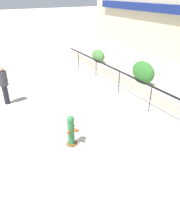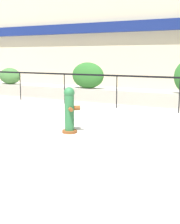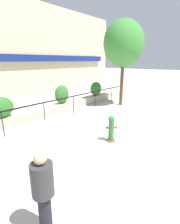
{
  "view_description": "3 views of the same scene",
  "coord_description": "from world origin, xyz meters",
  "px_view_note": "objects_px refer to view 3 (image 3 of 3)",
  "views": [
    {
      "loc": [
        5.76,
        -1.26,
        4.47
      ],
      "look_at": [
        0.17,
        1.95,
        0.86
      ],
      "focal_mm": 35.0,
      "sensor_mm": 36.0,
      "label": 1
    },
    {
      "loc": [
        4.23,
        -5.01,
        1.8
      ],
      "look_at": [
        0.75,
        1.52,
        0.46
      ],
      "focal_mm": 50.0,
      "sensor_mm": 36.0,
      "label": 2
    },
    {
      "loc": [
        -5.18,
        -2.38,
        3.18
      ],
      "look_at": [
        1.03,
        2.7,
        0.8
      ],
      "focal_mm": 28.0,
      "sensor_mm": 36.0,
      "label": 3
    }
  ],
  "objects_px": {
    "fire_hydrant": "(111,128)",
    "pedestrian": "(43,189)",
    "hedge_bush_2": "(62,94)",
    "street_tree": "(124,44)",
    "hedge_bush_3": "(96,89)"
  },
  "relations": [
    {
      "from": "hedge_bush_2",
      "to": "street_tree",
      "type": "height_order",
      "value": "street_tree"
    },
    {
      "from": "hedge_bush_2",
      "to": "street_tree",
      "type": "xyz_separation_m",
      "value": [
        3.83,
        -2.15,
        3.17
      ]
    },
    {
      "from": "fire_hydrant",
      "to": "pedestrian",
      "type": "bearing_deg",
      "value": -163.71
    },
    {
      "from": "fire_hydrant",
      "to": "pedestrian",
      "type": "distance_m",
      "value": 4.34
    },
    {
      "from": "pedestrian",
      "to": "street_tree",
      "type": "bearing_deg",
      "value": 22.09
    },
    {
      "from": "hedge_bush_2",
      "to": "fire_hydrant",
      "type": "relative_size",
      "value": 1.09
    },
    {
      "from": "hedge_bush_2",
      "to": "hedge_bush_3",
      "type": "xyz_separation_m",
      "value": [
        3.58,
        0.0,
        -0.07
      ]
    },
    {
      "from": "pedestrian",
      "to": "hedge_bush_3",
      "type": "bearing_deg",
      "value": 32.72
    },
    {
      "from": "hedge_bush_2",
      "to": "hedge_bush_3",
      "type": "height_order",
      "value": "hedge_bush_2"
    },
    {
      "from": "hedge_bush_3",
      "to": "pedestrian",
      "type": "height_order",
      "value": "pedestrian"
    },
    {
      "from": "hedge_bush_2",
      "to": "hedge_bush_3",
      "type": "distance_m",
      "value": 3.58
    },
    {
      "from": "hedge_bush_2",
      "to": "street_tree",
      "type": "relative_size",
      "value": 0.2
    },
    {
      "from": "hedge_bush_3",
      "to": "hedge_bush_2",
      "type": "bearing_deg",
      "value": 180.0
    },
    {
      "from": "hedge_bush_3",
      "to": "fire_hydrant",
      "type": "relative_size",
      "value": 1.05
    },
    {
      "from": "street_tree",
      "to": "hedge_bush_2",
      "type": "bearing_deg",
      "value": 150.73
    }
  ]
}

